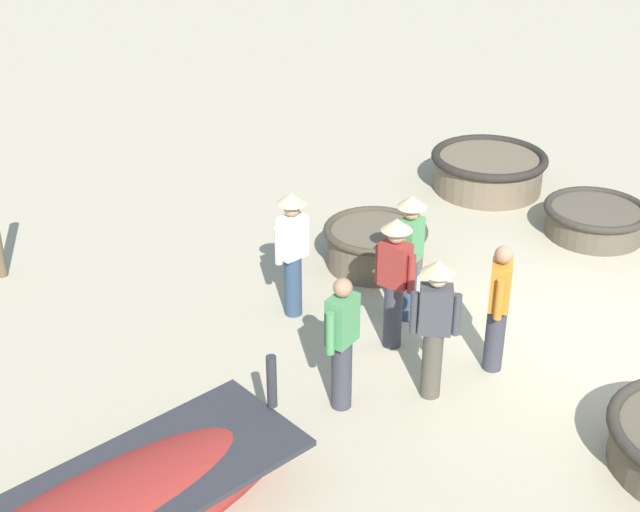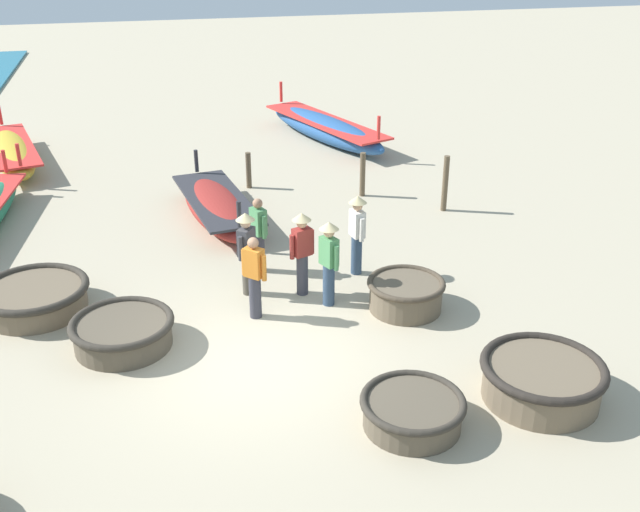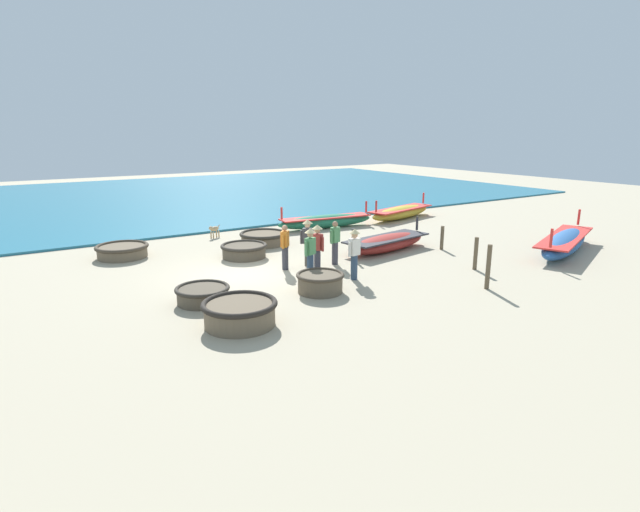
{
  "view_description": "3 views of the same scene",
  "coord_description": "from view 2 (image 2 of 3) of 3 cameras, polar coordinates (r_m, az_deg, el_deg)",
  "views": [
    {
      "loc": [
        -5.8,
        7.62,
        5.95
      ],
      "look_at": [
        2.17,
        2.52,
        0.9
      ],
      "focal_mm": 50.0,
      "sensor_mm": 36.0,
      "label": 1
    },
    {
      "loc": [
        -1.22,
        -10.38,
        6.84
      ],
      "look_at": [
        1.54,
        1.95,
        0.84
      ],
      "focal_mm": 42.0,
      "sensor_mm": 36.0,
      "label": 2
    },
    {
      "loc": [
        14.93,
        -6.56,
        4.73
      ],
      "look_at": [
        2.3,
        1.52,
        0.91
      ],
      "focal_mm": 28.0,
      "sensor_mm": 36.0,
      "label": 3
    }
  ],
  "objects": [
    {
      "name": "coracle_weathered",
      "position": [
        14.68,
        -20.94,
        -2.91
      ],
      "size": [
        2.0,
        2.0,
        0.53
      ],
      "color": "brown",
      "rests_on": "ground"
    },
    {
      "name": "long_boat_blue_hull",
      "position": [
        23.8,
        0.43,
        9.7
      ],
      "size": [
        3.17,
        5.82,
        1.37
      ],
      "color": "#285693",
      "rests_on": "ground"
    },
    {
      "name": "coracle_beside_post",
      "position": [
        13.85,
        6.55,
        -2.86
      ],
      "size": [
        1.44,
        1.44,
        0.59
      ],
      "color": "brown",
      "rests_on": "ground"
    },
    {
      "name": "fisherman_standing_left",
      "position": [
        14.01,
        -1.38,
        0.59
      ],
      "size": [
        0.5,
        0.36,
        1.67
      ],
      "color": "#383842",
      "rests_on": "ground"
    },
    {
      "name": "coracle_front_left",
      "position": [
        11.87,
        16.56,
        -8.97
      ],
      "size": [
        1.89,
        1.89,
        0.63
      ],
      "color": "brown",
      "rests_on": "ground"
    },
    {
      "name": "ground_plane",
      "position": [
        12.49,
        -5.01,
        -7.9
      ],
      "size": [
        80.0,
        80.0,
        0.0
      ],
      "primitive_type": "plane",
      "color": "tan"
    },
    {
      "name": "fisherman_hauling",
      "position": [
        14.08,
        -5.61,
        0.6
      ],
      "size": [
        0.38,
        0.44,
        1.67
      ],
      "color": "#4C473D",
      "rests_on": "ground"
    },
    {
      "name": "mooring_post_shoreline",
      "position": [
        19.1,
        3.26,
        6.22
      ],
      "size": [
        0.14,
        0.14,
        1.14
      ],
      "primitive_type": "cylinder",
      "color": "brown",
      "rests_on": "ground"
    },
    {
      "name": "fisherman_crouching",
      "position": [
        14.83,
        2.84,
        2.02
      ],
      "size": [
        0.36,
        0.52,
        1.67
      ],
      "color": "#2D425B",
      "rests_on": "ground"
    },
    {
      "name": "long_boat_white_hull",
      "position": [
        23.3,
        -22.41,
        7.32
      ],
      "size": [
        2.28,
        5.0,
        1.21
      ],
      "color": "gold",
      "rests_on": "ground"
    },
    {
      "name": "coracle_center",
      "position": [
        10.99,
        7.06,
        -11.61
      ],
      "size": [
        1.53,
        1.53,
        0.47
      ],
      "color": "brown",
      "rests_on": "ground"
    },
    {
      "name": "coracle_far_right",
      "position": [
        13.09,
        -14.81,
        -5.58
      ],
      "size": [
        1.76,
        1.76,
        0.52
      ],
      "color": "brown",
      "rests_on": "ground"
    },
    {
      "name": "mooring_post_inland",
      "position": [
        18.33,
        9.52,
        5.47
      ],
      "size": [
        0.14,
        0.14,
        1.38
      ],
      "primitive_type": "cylinder",
      "color": "brown",
      "rests_on": "ground"
    },
    {
      "name": "fisherman_with_hat",
      "position": [
        15.01,
        -4.69,
        1.76
      ],
      "size": [
        0.33,
        0.5,
        1.57
      ],
      "color": "#383842",
      "rests_on": "ground"
    },
    {
      "name": "fisherman_standing_right",
      "position": [
        13.63,
        0.68,
        -0.15
      ],
      "size": [
        0.36,
        0.49,
        1.67
      ],
      "color": "#2D425B",
      "rests_on": "ground"
    },
    {
      "name": "mooring_post_mid_beach",
      "position": [
        19.76,
        -5.47,
        6.52
      ],
      "size": [
        0.14,
        0.14,
        0.96
      ],
      "primitive_type": "cylinder",
      "color": "brown",
      "rests_on": "ground"
    },
    {
      "name": "fisherman_by_coracle",
      "position": [
        13.31,
        -5.03,
        -1.49
      ],
      "size": [
        0.4,
        0.4,
        1.57
      ],
      "color": "#383842",
      "rests_on": "ground"
    },
    {
      "name": "long_boat_green_hull",
      "position": [
        17.81,
        -7.85,
        3.76
      ],
      "size": [
        1.9,
        4.34,
        1.16
      ],
      "color": "maroon",
      "rests_on": "ground"
    }
  ]
}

